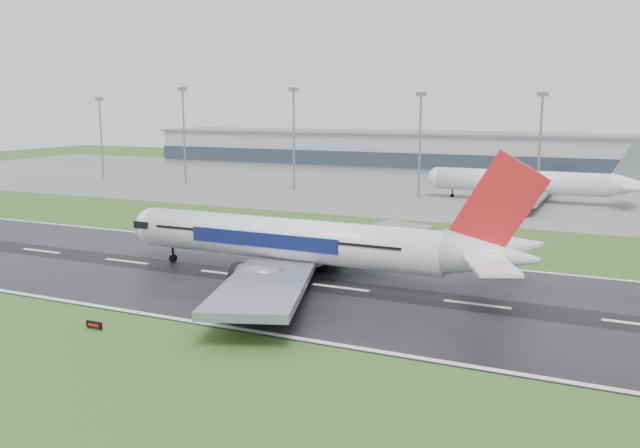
% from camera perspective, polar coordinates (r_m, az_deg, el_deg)
% --- Properties ---
extents(ground, '(520.00, 520.00, 0.00)m').
position_cam_1_polar(ground, '(117.63, -16.53, -3.18)').
color(ground, '#31531E').
rests_on(ground, ground).
extents(runway, '(400.00, 45.00, 0.10)m').
position_cam_1_polar(runway, '(117.62, -16.53, -3.16)').
color(runway, black).
rests_on(runway, ground).
extents(apron, '(400.00, 130.00, 0.08)m').
position_cam_1_polar(apron, '(225.75, 4.65, 3.49)').
color(apron, slate).
rests_on(apron, ground).
extents(terminal, '(240.00, 36.00, 15.00)m').
position_cam_1_polar(terminal, '(282.04, 8.84, 6.27)').
color(terminal, '#979AA3').
rests_on(terminal, ground).
extents(main_airliner, '(67.81, 64.66, 19.79)m').
position_cam_1_polar(main_airliner, '(99.57, -0.71, 0.73)').
color(main_airliner, white).
rests_on(main_airliner, runway).
extents(parked_airliner, '(62.17, 58.00, 17.99)m').
position_cam_1_polar(parked_airliner, '(190.85, 17.90, 4.52)').
color(parked_airliner, white).
rests_on(parked_airliner, apron).
extents(runway_sign, '(2.31, 0.38, 1.04)m').
position_cam_1_polar(runway_sign, '(83.81, -19.10, -8.36)').
color(runway_sign, black).
rests_on(runway_sign, ground).
extents(floodmast_0, '(0.64, 0.64, 28.46)m').
position_cam_1_polar(floodmast_0, '(253.98, -18.53, 6.96)').
color(floodmast_0, gray).
rests_on(floodmast_0, ground).
extents(floodmast_1, '(0.64, 0.64, 31.62)m').
position_cam_1_polar(floodmast_1, '(230.48, -11.77, 7.38)').
color(floodmast_1, gray).
rests_on(floodmast_1, ground).
extents(floodmast_2, '(0.64, 0.64, 31.04)m').
position_cam_1_polar(floodmast_2, '(208.52, -2.30, 7.23)').
color(floodmast_2, gray).
rests_on(floodmast_2, ground).
extents(floodmast_3, '(0.64, 0.64, 29.25)m').
position_cam_1_polar(floodmast_3, '(193.65, 8.69, 6.62)').
color(floodmast_3, gray).
rests_on(floodmast_3, ground).
extents(floodmast_4, '(0.64, 0.64, 29.00)m').
position_cam_1_polar(floodmast_4, '(187.38, 18.60, 6.05)').
color(floodmast_4, gray).
rests_on(floodmast_4, ground).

